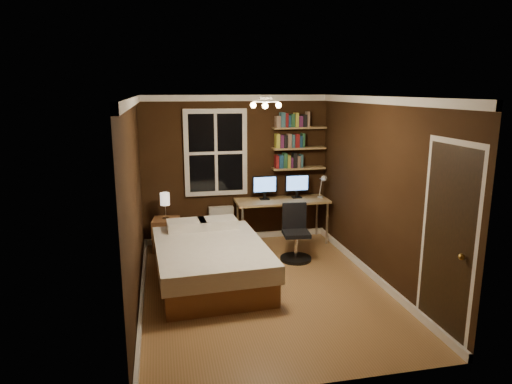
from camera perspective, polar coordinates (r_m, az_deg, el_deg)
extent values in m
plane|color=olive|center=(6.22, 0.90, -11.86)|extent=(4.20, 4.20, 0.00)
cube|color=black|center=(7.84, -2.50, 2.86)|extent=(3.20, 0.04, 2.50)
cube|color=black|center=(5.69, -14.99, -1.34)|extent=(0.04, 4.20, 2.50)
cube|color=black|center=(6.36, 15.13, 0.12)|extent=(0.04, 4.20, 2.50)
cube|color=white|center=(5.66, 0.98, 11.82)|extent=(3.20, 4.20, 0.02)
cube|color=white|center=(7.71, -5.05, 4.92)|extent=(1.06, 0.06, 1.46)
sphere|color=#BE8C3A|center=(4.89, 24.30, -7.40)|extent=(0.06, 0.06, 0.06)
cube|color=#A1814E|center=(7.97, 5.34, 2.98)|extent=(0.92, 0.22, 0.03)
cube|color=#A1814E|center=(7.92, 5.39, 5.48)|extent=(0.92, 0.22, 0.03)
cube|color=#A1814E|center=(7.88, 5.44, 8.00)|extent=(0.92, 0.22, 0.03)
cube|color=brown|center=(6.35, -5.62, -9.87)|extent=(1.46, 2.02, 0.31)
cube|color=silver|center=(6.25, -5.67, -7.56)|extent=(1.55, 2.08, 0.23)
cube|color=white|center=(6.88, -8.68, -4.12)|extent=(0.58, 0.42, 0.14)
cube|color=white|center=(6.94, -4.83, -3.86)|extent=(0.58, 0.42, 0.14)
cube|color=brown|center=(7.66, -11.13, -5.21)|extent=(0.47, 0.47, 0.53)
cube|color=silver|center=(7.90, -4.35, -4.07)|extent=(0.42, 0.15, 0.63)
cube|color=#A1814E|center=(7.79, 3.26, -1.09)|extent=(1.58, 0.59, 0.04)
cylinder|color=beige|center=(7.50, -1.68, -4.62)|extent=(0.04, 0.04, 0.71)
cylinder|color=beige|center=(7.88, 8.87, -3.91)|extent=(0.04, 0.04, 0.71)
cylinder|color=beige|center=(7.98, -2.34, -3.55)|extent=(0.04, 0.04, 0.71)
cylinder|color=beige|center=(8.34, 7.62, -2.94)|extent=(0.04, 0.04, 0.71)
cylinder|color=black|center=(7.17, 4.99, -8.28)|extent=(0.48, 0.48, 0.05)
cylinder|color=silver|center=(7.10, 5.02, -6.77)|extent=(0.05, 0.05, 0.35)
cube|color=black|center=(7.04, 5.05, -5.19)|extent=(0.43, 0.43, 0.06)
cube|color=black|center=(7.13, 4.81, -2.95)|extent=(0.38, 0.08, 0.41)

